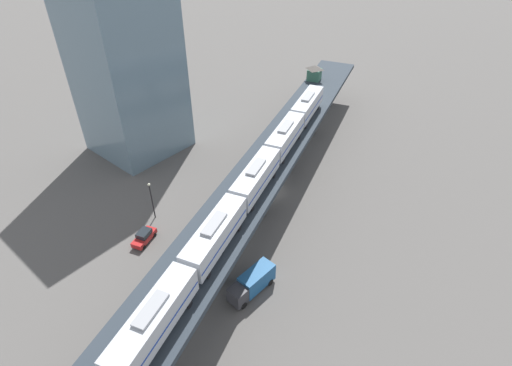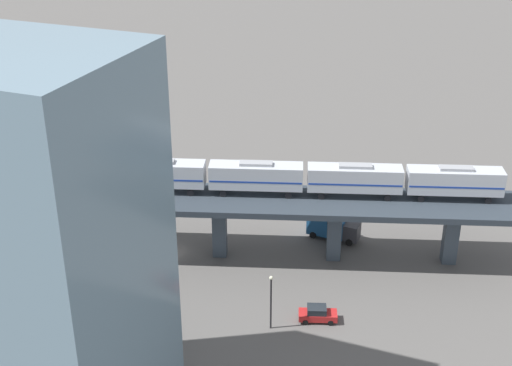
% 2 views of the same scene
% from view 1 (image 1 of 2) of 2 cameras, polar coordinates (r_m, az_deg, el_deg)
% --- Properties ---
extents(ground_plane, '(400.00, 400.00, 0.00)m').
position_cam_1_polar(ground_plane, '(71.67, 2.40, -1.27)').
color(ground_plane, '#514F4C').
extents(elevated_viaduct, '(35.82, 90.23, 8.52)m').
position_cam_1_polar(elevated_viaduct, '(67.62, 2.61, 3.72)').
color(elevated_viaduct, '#283039').
rests_on(elevated_viaduct, ground).
extents(subway_train, '(21.54, 60.33, 4.45)m').
position_cam_1_polar(subway_train, '(56.27, -0.00, 0.85)').
color(subway_train, '#ADB2BA').
rests_on(subway_train, elevated_viaduct).
extents(signal_hut, '(4.04, 4.04, 3.40)m').
position_cam_1_polar(signal_hut, '(94.74, 8.35, 15.39)').
color(signal_hut, '#33604C').
rests_on(signal_hut, elevated_viaduct).
extents(street_car_blue, '(3.11, 4.74, 1.89)m').
position_cam_1_polar(street_car_blue, '(86.20, 5.13, 6.48)').
color(street_car_blue, '#233D93').
rests_on(street_car_blue, ground).
extents(street_car_red, '(3.12, 4.74, 1.89)m').
position_cam_1_polar(street_car_red, '(63.96, -15.69, -7.37)').
color(street_car_red, '#AD1E1E').
rests_on(street_car_red, ground).
extents(street_car_silver, '(2.12, 4.48, 1.89)m').
position_cam_1_polar(street_car_silver, '(80.74, 1.54, 4.37)').
color(street_car_silver, '#B7BABF').
rests_on(street_car_silver, ground).
extents(delivery_truck, '(2.65, 7.29, 3.20)m').
position_cam_1_polar(delivery_truck, '(54.53, -0.53, -14.02)').
color(delivery_truck, '#333338').
rests_on(delivery_truck, ground).
extents(street_lamp, '(0.44, 0.44, 6.94)m').
position_cam_1_polar(street_lamp, '(65.85, -14.70, -2.05)').
color(street_lamp, black).
rests_on(street_lamp, ground).
extents(office_tower, '(16.00, 16.00, 36.00)m').
position_cam_1_polar(office_tower, '(80.82, -18.17, 16.10)').
color(office_tower, slate).
rests_on(office_tower, ground).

